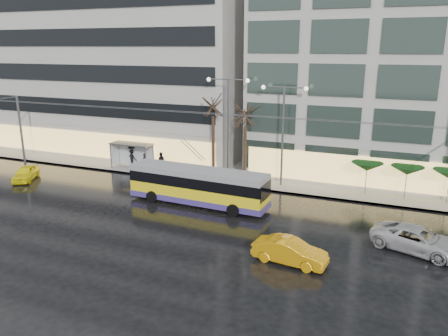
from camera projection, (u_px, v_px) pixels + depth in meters
The scene contains 20 objects.
ground at pixel (146, 218), 31.00m from camera, with size 140.00×140.00×0.00m, color black.
sidewalk at pixel (240, 170), 42.75m from camera, with size 80.00×10.00×0.15m, color gray.
kerb at pixel (220, 185), 38.33m from camera, with size 80.00×0.10×0.15m, color slate.
building_left at pixel (110, 52), 50.74m from camera, with size 34.00×14.00×22.00m, color #A8A6A1.
building_right at pixel (446, 36), 37.67m from camera, with size 32.00×14.00×25.00m, color #A8A6A1.
trolleybus at pixel (198, 187), 33.44m from camera, with size 11.15×4.56×5.13m.
catenary at pixel (204, 140), 36.57m from camera, with size 42.24×5.12×7.00m.
bus_shelter at pixel (130, 150), 43.04m from camera, with size 4.20×1.60×2.51m.
street_lamp_near at pixel (228, 115), 38.30m from camera, with size 3.96×0.36×9.03m.
street_lamp_far at pixel (283, 121), 36.56m from camera, with size 3.96×0.36×8.53m.
tree_a at pixel (213, 101), 38.72m from camera, with size 3.20×3.20×8.40m.
tree_b at pixel (245, 110), 38.00m from camera, with size 3.20×3.20×7.70m.
parasol_a at pixel (367, 167), 35.09m from camera, with size 2.50×2.50×2.65m.
parasol_b at pixel (407, 171), 34.00m from camera, with size 2.50×2.50×2.65m.
taxi_a at pixel (26, 173), 39.74m from camera, with size 1.54×3.82×1.30m, color #FFF10D.
taxi_b at pixel (290, 251), 24.49m from camera, with size 1.47×4.20×1.39m, color orange.
sedan_silver at pixel (418, 240), 25.88m from camera, with size 2.43×5.26×1.46m, color #B3B3B8.
pedestrian_a at pixel (145, 157), 41.85m from camera, with size 1.21×1.22×2.19m.
pedestrian_b at pixel (161, 161), 42.62m from camera, with size 1.03×0.94×1.71m.
pedestrian_c at pixel (132, 155), 43.73m from camera, with size 1.26×1.02×2.11m.
Camera 1 is at (16.03, -24.67, 11.81)m, focal length 35.00 mm.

